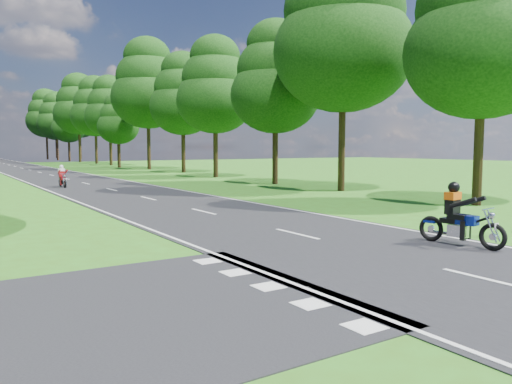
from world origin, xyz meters
TOP-DOWN VIEW (x-y plane):
  - ground at (0.00, 0.00)m, footprint 160.00×160.00m
  - main_road at (0.00, 50.00)m, footprint 7.00×140.00m
  - road_markings at (-0.14, 48.13)m, footprint 7.40×140.00m
  - treeline at (1.43, 60.06)m, footprint 40.00×115.35m
  - rider_near_blue at (2.47, -1.65)m, footprint 0.92×2.04m
  - rider_far_red at (-2.06, 23.49)m, footprint 0.58×1.69m

SIDE VIEW (x-z plane):
  - ground at x=0.00m, z-range 0.00..0.00m
  - main_road at x=0.00m, z-range 0.00..0.02m
  - road_markings at x=-0.14m, z-range 0.02..0.03m
  - rider_far_red at x=-2.06m, z-range 0.02..1.42m
  - rider_near_blue at x=2.47m, z-range 0.02..1.66m
  - treeline at x=1.43m, z-range 0.86..15.65m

